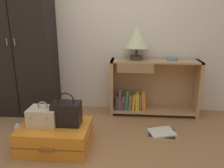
{
  "coord_description": "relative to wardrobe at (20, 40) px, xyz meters",
  "views": [
    {
      "loc": [
        0.37,
        -1.72,
        1.31
      ],
      "look_at": [
        0.16,
        0.84,
        0.55
      ],
      "focal_mm": 36.02,
      "sensor_mm": 36.0,
      "label": 1
    }
  ],
  "objects": [
    {
      "name": "ground_plane",
      "position": [
        1.11,
        -1.2,
        -1.03
      ],
      "size": [
        9.0,
        9.0,
        0.0
      ],
      "primitive_type": "plane",
      "color": "#9E7047"
    },
    {
      "name": "back_wall",
      "position": [
        1.11,
        0.3,
        0.27
      ],
      "size": [
        6.4,
        0.1,
        2.6
      ],
      "primitive_type": "cube",
      "color": "silver",
      "rests_on": "ground_plane"
    },
    {
      "name": "wardrobe",
      "position": [
        0.0,
        0.0,
        0.0
      ],
      "size": [
        0.88,
        0.47,
        2.05
      ],
      "color": "black",
      "rests_on": "ground_plane"
    },
    {
      "name": "bookshelf",
      "position": [
        1.75,
        0.08,
        -0.65
      ],
      "size": [
        1.19,
        0.32,
        0.77
      ],
      "color": "tan",
      "rests_on": "ground_plane"
    },
    {
      "name": "table_lamp",
      "position": [
        1.56,
        0.1,
        0.03
      ],
      "size": [
        0.33,
        0.33,
        0.44
      ],
      "color": "#3D3838",
      "rests_on": "bookshelf"
    },
    {
      "name": "bowl",
      "position": [
        2.03,
        0.09,
        -0.24
      ],
      "size": [
        0.14,
        0.14,
        0.04
      ],
      "primitive_type": "cylinder",
      "color": "slate",
      "rests_on": "bookshelf"
    },
    {
      "name": "suitcase_large",
      "position": [
        0.72,
        -0.89,
        -0.9
      ],
      "size": [
        0.71,
        0.54,
        0.25
      ],
      "color": "orange",
      "rests_on": "ground_plane"
    },
    {
      "name": "train_case",
      "position": [
        0.6,
        -0.88,
        -0.68
      ],
      "size": [
        0.29,
        0.23,
        0.25
      ],
      "color": "beige",
      "rests_on": "suitcase_large"
    },
    {
      "name": "handbag",
      "position": [
        0.84,
        -0.85,
        -0.65
      ],
      "size": [
        0.29,
        0.19,
        0.35
      ],
      "color": "black",
      "rests_on": "suitcase_large"
    },
    {
      "name": "bottle",
      "position": [
        0.28,
        -0.82,
        -0.93
      ],
      "size": [
        0.06,
        0.06,
        0.21
      ],
      "color": "white",
      "rests_on": "ground_plane"
    },
    {
      "name": "open_book_on_floor",
      "position": [
        1.87,
        -0.5,
        -1.02
      ],
      "size": [
        0.34,
        0.31,
        0.02
      ],
      "color": "white",
      "rests_on": "ground_plane"
    }
  ]
}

